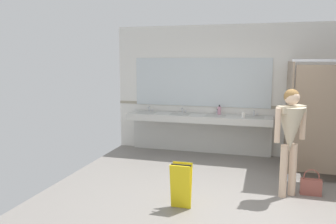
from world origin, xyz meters
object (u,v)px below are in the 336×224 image
at_px(person_standing, 290,130).
at_px(paper_cup, 243,115).
at_px(soap_dispenser, 219,110).
at_px(handbag, 311,186).
at_px(wet_floor_sign, 181,185).

bearing_deg(person_standing, paper_cup, 114.37).
bearing_deg(soap_dispenser, handbag, -49.00).
height_order(soap_dispenser, paper_cup, soap_dispenser).
bearing_deg(paper_cup, handbag, -54.76).
bearing_deg(person_standing, soap_dispenser, 122.75).
relative_size(handbag, soap_dispenser, 1.95).
bearing_deg(handbag, wet_floor_sign, -150.96).
relative_size(handbag, wet_floor_sign, 0.64).
height_order(person_standing, soap_dispenser, person_standing).
distance_m(person_standing, soap_dispenser, 2.42).
height_order(person_standing, handbag, person_standing).
xyz_separation_m(handbag, soap_dispenser, (-1.66, 1.90, 0.82)).
bearing_deg(paper_cup, person_standing, -65.63).
height_order(person_standing, wet_floor_sign, person_standing).
bearing_deg(handbag, soap_dispenser, 131.00).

